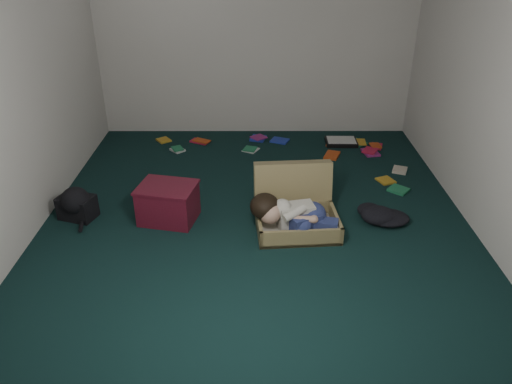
{
  "coord_description": "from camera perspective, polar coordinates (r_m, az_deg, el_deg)",
  "views": [
    {
      "loc": [
        -0.01,
        -4.11,
        2.49
      ],
      "look_at": [
        0.0,
        -0.15,
        0.35
      ],
      "focal_mm": 35.0,
      "sensor_mm": 36.0,
      "label": 1
    }
  ],
  "objects": [
    {
      "name": "clothing_pile",
      "position": [
        4.86,
        13.65,
        -2.3
      ],
      "size": [
        0.48,
        0.4,
        0.15
      ],
      "primitive_type": null,
      "rotation": [
        0.0,
        0.0,
        0.06
      ],
      "color": "black",
      "rests_on": "floor"
    },
    {
      "name": "maroon_bin",
      "position": [
        4.74,
        -10.01,
        -1.24
      ],
      "size": [
        0.6,
        0.51,
        0.36
      ],
      "rotation": [
        0.0,
        0.0,
        -0.21
      ],
      "color": "#571121",
      "rests_on": "floor"
    },
    {
      "name": "backpack",
      "position": [
        5.03,
        -19.77,
        -1.54
      ],
      "size": [
        0.49,
        0.44,
        0.24
      ],
      "primitive_type": null,
      "rotation": [
        0.0,
        0.0,
        -0.32
      ],
      "color": "black",
      "rests_on": "floor"
    },
    {
      "name": "wall_right",
      "position": [
        4.73,
        25.54,
        11.09
      ],
      "size": [
        0.0,
        4.5,
        4.5
      ],
      "primitive_type": "plane",
      "rotation": [
        1.57,
        0.0,
        -1.57
      ],
      "color": "silver",
      "rests_on": "ground"
    },
    {
      "name": "book_scatter",
      "position": [
        6.18,
        5.38,
        4.56
      ],
      "size": [
        3.02,
        1.67,
        0.02
      ],
      "color": "gold",
      "rests_on": "floor"
    },
    {
      "name": "paper_tray",
      "position": [
        6.5,
        9.71,
        5.69
      ],
      "size": [
        0.4,
        0.3,
        0.06
      ],
      "rotation": [
        0.0,
        0.0,
        -0.01
      ],
      "color": "black",
      "rests_on": "floor"
    },
    {
      "name": "floor",
      "position": [
        4.8,
        -0.0,
        -2.83
      ],
      "size": [
        4.5,
        4.5,
        0.0
      ],
      "primitive_type": "plane",
      "color": "black",
      "rests_on": "ground"
    },
    {
      "name": "wall_front",
      "position": [
        2.21,
        0.09,
        -4.16
      ],
      "size": [
        4.5,
        0.0,
        4.5
      ],
      "primitive_type": "plane",
      "rotation": [
        -1.57,
        0.0,
        0.0
      ],
      "color": "silver",
      "rests_on": "ground"
    },
    {
      "name": "person",
      "position": [
        4.45,
        4.24,
        -2.58
      ],
      "size": [
        0.81,
        0.38,
        0.33
      ],
      "rotation": [
        0.0,
        0.0,
        0.08
      ],
      "color": "beige",
      "rests_on": "suitcase"
    },
    {
      "name": "suitcase",
      "position": [
        4.64,
        4.51,
        -1.85
      ],
      "size": [
        0.79,
        0.77,
        0.54
      ],
      "rotation": [
        0.0,
        0.0,
        0.08
      ],
      "color": "#8F7F4E",
      "rests_on": "floor"
    },
    {
      "name": "wall_left",
      "position": [
        4.72,
        -25.58,
        11.06
      ],
      "size": [
        0.0,
        4.5,
        4.5
      ],
      "primitive_type": "plane",
      "rotation": [
        1.57,
        0.0,
        1.57
      ],
      "color": "silver",
      "rests_on": "ground"
    },
    {
      "name": "wall_back",
      "position": [
        6.47,
        -0.04,
        17.77
      ],
      "size": [
        4.5,
        0.0,
        4.5
      ],
      "primitive_type": "plane",
      "rotation": [
        1.57,
        0.0,
        0.0
      ],
      "color": "silver",
      "rests_on": "ground"
    }
  ]
}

